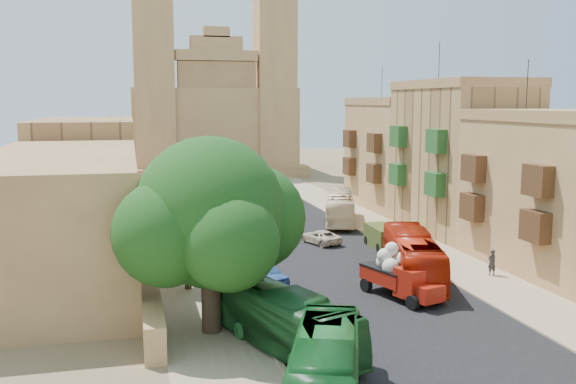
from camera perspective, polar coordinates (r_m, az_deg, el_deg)
name	(u,v)px	position (r m, az deg, el deg)	size (l,w,h in m)	color
ground	(413,343)	(33.21, 11.06, -13.02)	(260.00, 260.00, 0.00)	brown
road_surface	(278,228)	(60.71, -0.90, -3.22)	(14.00, 140.00, 0.01)	black
sidewalk_east	(372,224)	(63.47, 7.50, -2.80)	(5.00, 140.00, 0.01)	#9B8465
sidewalk_west	(176,233)	(59.36, -9.89, -3.60)	(5.00, 140.00, 0.01)	#9B8465
kerb_east	(348,224)	(62.60, 5.36, -2.86)	(0.25, 140.00, 0.12)	#9B8465
kerb_west	(204,231)	(59.56, -7.49, -3.46)	(0.25, 140.00, 0.12)	#9B8465
townhouse_b	(557,190)	(49.16, 22.82, 0.16)	(9.00, 14.00, 14.90)	#A57B4A
townhouse_c	(460,156)	(60.77, 15.03, 3.09)	(9.00, 14.00, 17.40)	#B08350
townhouse_d	(398,153)	(73.36, 9.74, 3.46)	(9.00, 14.00, 15.90)	#A57B4A
west_wall	(145,249)	(49.28, -12.60, -5.00)	(1.00, 40.00, 1.80)	#A57B4A
west_building_low	(63,213)	(46.91, -19.39, -1.81)	(10.00, 28.00, 8.40)	olive
west_building_mid	(86,166)	(72.52, -17.49, 2.24)	(10.00, 22.00, 10.00)	#B08350
church	(212,116)	(107.51, -6.75, 6.72)	(28.00, 22.50, 36.30)	#A57B4A
ficus_tree	(212,217)	(32.80, -6.81, -2.26)	(10.18, 9.37, 10.18)	#36271B
street_tree_a	(187,232)	(40.99, -8.96, -3.51)	(3.61, 3.61, 5.55)	#36271B
street_tree_b	(175,213)	(52.91, -10.06, -1.84)	(2.82, 2.82, 4.33)	#36271B
street_tree_c	(166,190)	(64.71, -10.77, 0.18)	(3.08, 3.08, 4.74)	#36271B
street_tree_d	(161,180)	(76.65, -11.26, 1.09)	(2.73, 2.73, 4.19)	#36271B
red_truck	(401,275)	(39.76, 9.99, -7.25)	(3.72, 5.99, 3.31)	#9E190C
olive_pickup	(383,237)	(53.10, 8.41, -4.00)	(2.07, 4.34, 1.77)	#414F1D
bus_green_south	(324,380)	(25.11, 3.26, -16.30)	(2.53, 10.79, 3.01)	#10511D
bus_green_north	(281,318)	(31.58, -0.64, -11.15)	(2.47, 10.56, 2.94)	#1D5425
bus_red_east	(412,257)	(43.73, 10.99, -5.67)	(2.70, 11.52, 3.21)	#B41E08
bus_cream_east	(340,207)	(63.26, 4.61, -1.37)	(2.60, 11.10, 3.09)	beige
car_blue_a	(268,273)	(42.69, -1.82, -7.24)	(1.44, 3.58, 1.22)	#3964AF
car_white_a	(223,218)	(62.43, -5.77, -2.34)	(1.39, 3.98, 1.31)	white
car_cream	(320,237)	(54.11, 2.85, -4.01)	(1.91, 4.15, 1.15)	beige
car_dkblue	(210,204)	(71.57, -6.99, -1.06)	(1.74, 4.29, 1.24)	#0D1440
car_white_b	(271,204)	(70.96, -1.54, -1.05)	(1.55, 3.84, 1.31)	white
car_blue_b	(211,190)	(83.54, -6.90, 0.20)	(1.19, 3.40, 1.12)	teal
pedestrian_a	(492,262)	(46.40, 17.67, -5.99)	(0.66, 0.44, 1.82)	#282729
pedestrian_c	(425,243)	(52.11, 12.10, -4.44)	(0.89, 0.37, 1.53)	#3A3A3D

